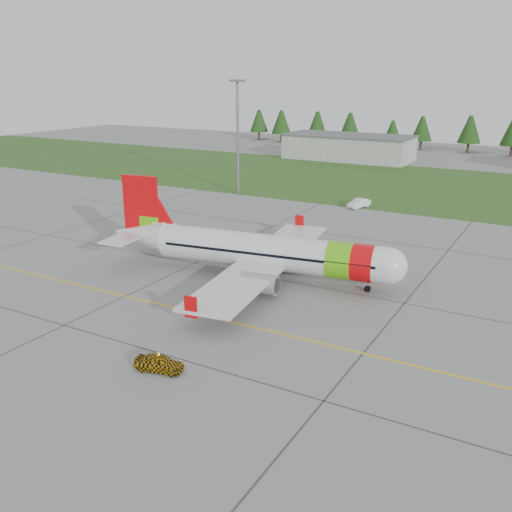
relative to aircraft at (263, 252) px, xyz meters
The scene contains 9 objects.
ground 20.67m from the aircraft, 73.94° to the right, with size 320.00×320.00×0.00m, color gray.
aircraft is the anchor object (origin of this frame).
follow_me_car 22.14m from the aircraft, 81.66° to the right, with size 1.52×1.29×3.78m, color #CB930B.
service_van 38.05m from the aircraft, 93.86° to the left, with size 1.61×1.52×4.61m, color silver.
grass_strip 62.67m from the aircraft, 84.81° to the left, with size 320.00×50.00×0.03m, color #30561E.
taxi_guideline 13.29m from the aircraft, 64.10° to the right, with size 120.00×0.25×0.02m, color gold.
hangar_west 93.57m from the aircraft, 105.08° to the left, with size 32.00×14.00×6.00m, color #A8A8A3.
floodlight_mast 47.05m from the aircraft, 124.49° to the left, with size 0.50×0.50×20.00m, color slate.
treeline 118.50m from the aircraft, 87.26° to the left, with size 160.00×8.00×10.00m, color #1C3F14, non-canonical shape.
Camera 1 is at (22.76, -31.96, 21.37)m, focal length 40.00 mm.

